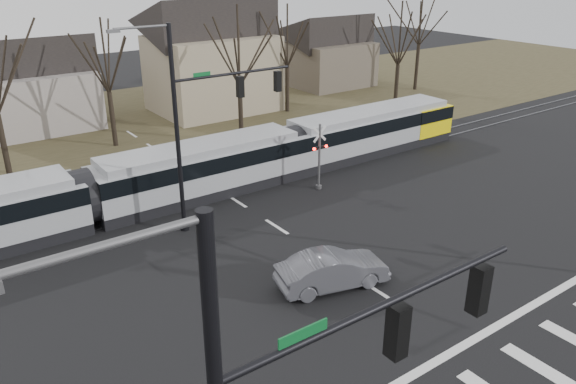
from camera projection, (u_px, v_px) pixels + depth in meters
ground at (425, 321)px, 21.51m from camera, size 140.00×140.00×0.00m
grass_verge at (123, 128)px, 45.43m from camera, size 140.00×28.00×0.01m
crosswalk at (517, 380)px, 18.52m from camera, size 27.00×2.60×0.01m
stop_line at (463, 346)px, 20.16m from camera, size 28.00×0.35×0.01m
lane_dashes at (220, 190)px, 33.47m from camera, size 0.18×30.00×0.01m
rail_pair at (221, 191)px, 33.31m from camera, size 90.00×1.52×0.06m
tram at (199, 168)px, 32.16m from camera, size 40.78×3.03×3.09m
sedan at (332, 270)px, 23.51m from camera, size 3.91×5.55×1.57m
signal_pole_far at (206, 116)px, 27.34m from camera, size 9.28×0.44×10.20m
rail_crossing_signal at (319, 159)px, 33.03m from camera, size 1.08×0.36×4.00m
tree_row at (172, 76)px, 40.07m from camera, size 59.20×7.20×10.00m
house_b at (37, 79)px, 44.19m from camera, size 8.64×7.56×7.65m
house_c at (211, 51)px, 48.98m from camera, size 10.80×8.64×10.10m
house_d at (329, 47)px, 59.03m from camera, size 8.64×7.56×7.65m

